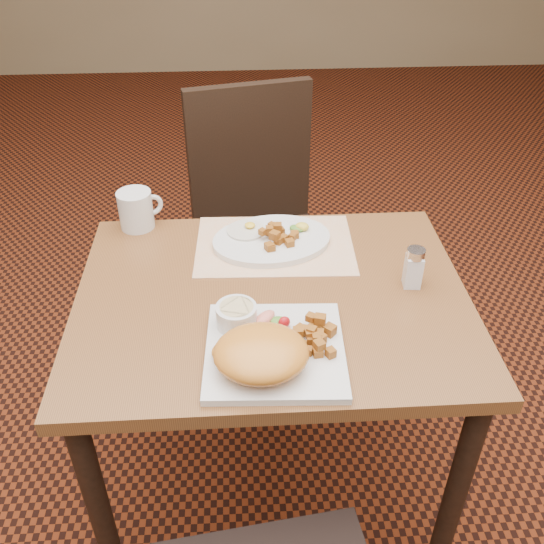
{
  "coord_description": "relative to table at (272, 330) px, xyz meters",
  "views": [
    {
      "loc": [
        -0.07,
        -1.09,
        1.61
      ],
      "look_at": [
        -0.0,
        -0.01,
        0.82
      ],
      "focal_mm": 40.0,
      "sensor_mm": 36.0,
      "label": 1
    }
  ],
  "objects": [
    {
      "name": "ground",
      "position": [
        0.0,
        0.0,
        -0.64
      ],
      "size": [
        8.0,
        8.0,
        0.0
      ],
      "primitive_type": "plane",
      "color": "black",
      "rests_on": "ground"
    },
    {
      "name": "table",
      "position": [
        0.0,
        0.0,
        0.0
      ],
      "size": [
        0.9,
        0.7,
        0.75
      ],
      "color": "brown",
      "rests_on": "ground"
    },
    {
      "name": "chair_far",
      "position": [
        -0.0,
        0.68,
        -0.1
      ],
      "size": [
        0.5,
        0.51,
        0.97
      ],
      "rotation": [
        0.0,
        0.0,
        3.37
      ],
      "color": "black",
      "rests_on": "ground"
    },
    {
      "name": "placemat",
      "position": [
        0.02,
        0.2,
        0.11
      ],
      "size": [
        0.41,
        0.3,
        0.0
      ],
      "primitive_type": "cube",
      "rotation": [
        0.0,
        0.0,
        -0.04
      ],
      "color": "white",
      "rests_on": "table"
    },
    {
      "name": "plate_square",
      "position": [
        -0.01,
        -0.19,
        0.12
      ],
      "size": [
        0.29,
        0.29,
        0.02
      ],
      "primitive_type": "cube",
      "rotation": [
        0.0,
        0.0,
        -0.05
      ],
      "color": "silver",
      "rests_on": "table"
    },
    {
      "name": "plate_oval",
      "position": [
        0.01,
        0.21,
        0.12
      ],
      "size": [
        0.34,
        0.27,
        0.02
      ],
      "primitive_type": null,
      "rotation": [
        0.0,
        0.0,
        0.17
      ],
      "color": "silver",
      "rests_on": "placemat"
    },
    {
      "name": "hollandaise_mound",
      "position": [
        -0.04,
        -0.24,
        0.16
      ],
      "size": [
        0.19,
        0.17,
        0.07
      ],
      "color": "orange",
      "rests_on": "plate_square"
    },
    {
      "name": "ramekin",
      "position": [
        -0.08,
        -0.12,
        0.15
      ],
      "size": [
        0.09,
        0.09,
        0.05
      ],
      "color": "silver",
      "rests_on": "plate_square"
    },
    {
      "name": "garnish_sq",
      "position": [
        -0.01,
        -0.12,
        0.14
      ],
      "size": [
        0.09,
        0.07,
        0.03
      ],
      "color": "#387223",
      "rests_on": "plate_square"
    },
    {
      "name": "fried_egg",
      "position": [
        -0.05,
        0.25,
        0.13
      ],
      "size": [
        0.1,
        0.1,
        0.02
      ],
      "color": "white",
      "rests_on": "plate_oval"
    },
    {
      "name": "garnish_ov",
      "position": [
        0.09,
        0.24,
        0.14
      ],
      "size": [
        0.06,
        0.04,
        0.02
      ],
      "color": "#387223",
      "rests_on": "plate_oval"
    },
    {
      "name": "salt_shaker",
      "position": [
        0.33,
        0.02,
        0.16
      ],
      "size": [
        0.05,
        0.05,
        0.1
      ],
      "color": "white",
      "rests_on": "table"
    },
    {
      "name": "coffee_mug",
      "position": [
        -0.34,
        0.32,
        0.16
      ],
      "size": [
        0.12,
        0.09,
        0.1
      ],
      "color": "silver",
      "rests_on": "table"
    },
    {
      "name": "home_fries_sq",
      "position": [
        0.08,
        -0.18,
        0.14
      ],
      "size": [
        0.09,
        0.12,
        0.04
      ],
      "color": "#A8611B",
      "rests_on": "plate_square"
    },
    {
      "name": "home_fries_ov",
      "position": [
        0.03,
        0.2,
        0.14
      ],
      "size": [
        0.1,
        0.1,
        0.04
      ],
      "color": "#A8611B",
      "rests_on": "plate_oval"
    }
  ]
}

